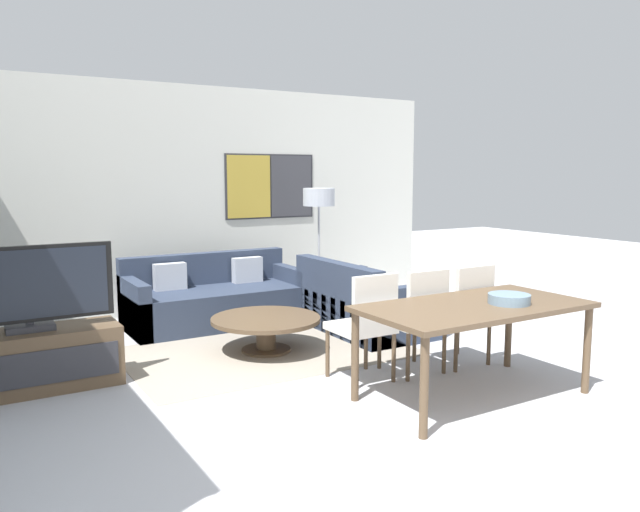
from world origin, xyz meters
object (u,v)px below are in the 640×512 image
Objects in this scene: dining_chair_centre at (418,314)px; floor_lamp at (319,205)px; television at (28,288)px; dining_chair_left at (366,320)px; dining_table at (474,313)px; coffee_table at (266,326)px; sofa_side at (360,307)px; sofa_main at (214,300)px; dining_chair_right at (464,308)px; fruit_bowl at (509,298)px; tv_console at (32,361)px.

dining_chair_centre is 2.81m from floor_lamp.
dining_chair_centre is at bearing -23.22° from television.
television is 1.40× the size of dining_chair_left.
dining_table is at bearing -54.10° from dining_chair_left.
dining_chair_left is 1.00× the size of dining_chair_centre.
coffee_table is at bearing -136.15° from floor_lamp.
television is 2.70m from dining_chair_left.
coffee_table is at bearing 98.19° from sofa_side.
coffee_table is 2.23m from floor_lamp.
dining_chair_right reaches higher than sofa_main.
coffee_table is 1.15× the size of dining_chair_centre.
fruit_bowl reaches higher than dining_table.
sofa_side is 1.42× the size of coffee_table.
floor_lamp is (0.57, 2.63, 0.81)m from dining_chair_centre.
dining_chair_centre is (0.83, -2.64, 0.26)m from sofa_main.
television is at bearing 153.37° from dining_chair_left.
coffee_table is (-1.23, -0.18, -0.01)m from sofa_side.
coffee_table is at bearing 123.16° from dining_chair_centre.
floor_lamp reaches higher than sofa_main.
tv_console is 3.51m from dining_table.
dining_chair_right is at bearing -20.40° from television.
dining_chair_right is 2.88× the size of fruit_bowl.
sofa_main is 1.36m from coffee_table.
dining_table is at bearing 152.45° from fruit_bowl.
fruit_bowl is at bearing -62.57° from coffee_table.
sofa_main is at bearing 90.00° from coffee_table.
tv_console is at bearing -179.29° from coffee_table.
dining_chair_centre is at bearing -72.48° from sofa_main.
television is at bearing 147.12° from fruit_bowl.
dining_chair_right is (0.51, -0.02, 0.00)m from dining_chair_centre.
sofa_side is 1.64× the size of dining_chair_centre.
tv_console is 1.45× the size of dining_chair_centre.
coffee_table is (2.08, 0.03, 0.01)m from tv_console.
coffee_table is 2.15m from dining_table.
sofa_main is 1.34× the size of sofa_side.
tv_console is at bearing -146.26° from sofa_main.
dining_chair_centre is (-0.40, -1.45, 0.26)m from sofa_side.
sofa_main is at bearing 116.82° from dining_chair_right.
coffee_table is 1.15× the size of dining_chair_left.
dining_chair_left is 2.92m from floor_lamp.
coffee_table is 1.55m from dining_chair_centre.
tv_console is 3.90m from floor_lamp.
television reaches higher than dining_chair_left.
sofa_main is at bearing 104.16° from dining_table.
dining_chair_centre is (0.83, -1.27, 0.27)m from coffee_table.
coffee_table is at bearing 136.02° from dining_chair_right.
fruit_bowl is (0.75, -0.83, 0.25)m from dining_chair_left.
coffee_table is 0.69× the size of floor_lamp.
dining_chair_right is at bearing -175.47° from sofa_side.
dining_chair_right is at bearing -20.38° from tv_console.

